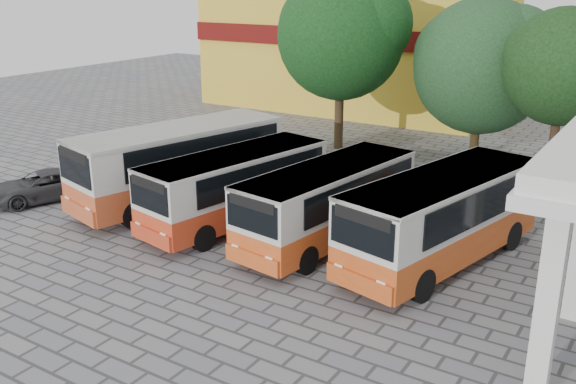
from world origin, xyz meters
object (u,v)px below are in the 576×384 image
Objects in this scene: bus_centre_left at (236,184)px; parked_car at (43,186)px; bus_centre_right at (328,200)px; bus_far_right at (443,214)px; bus_far_left at (179,160)px.

bus_centre_left is 8.73m from parked_car.
bus_centre_left reaches higher than bus_centre_right.
parked_car is (-8.43, -2.05, -0.98)m from bus_centre_left.
parked_car is (-12.15, -2.35, -0.97)m from bus_centre_right.
bus_centre_left is 7.63m from bus_far_right.
bus_far_left is 1.17× the size of bus_centre_left.
bus_far_right is at bearing 14.72° from bus_centre_right.
bus_far_right reaches higher than bus_centre_right.
bus_centre_right is 0.91× the size of bus_far_right.
bus_far_right is 1.97× the size of parked_car.
bus_centre_right is at bearing 11.41° from bus_far_left.
bus_far_right is (10.91, 0.08, -0.14)m from bus_far_left.
bus_far_right is at bearing 14.92° from bus_far_left.
parked_car is at bearing -157.08° from bus_far_right.
bus_far_right is at bearing 32.80° from parked_car.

